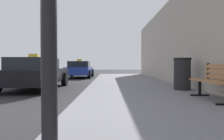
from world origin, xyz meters
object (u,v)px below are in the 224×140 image
object	(u,v)px
bench	(216,79)
car_blue	(80,69)
car_black	(35,73)
car_yellow	(82,68)
trash_bin	(182,74)

from	to	relation	value
bench	car_blue	bearing A→B (deg)	113.47
car_black	car_yellow	xyz separation A→B (m)	(0.09, 13.49, -0.00)
trash_bin	bench	bearing A→B (deg)	-87.25
trash_bin	car_blue	bearing A→B (deg)	117.80
trash_bin	car_black	distance (m)	5.70
bench	car_black	xyz separation A→B (m)	(-5.59, 3.52, -0.01)
trash_bin	car_yellow	distance (m)	15.96
bench	trash_bin	xyz separation A→B (m)	(-0.10, 1.99, 0.03)
car_yellow	bench	bearing A→B (deg)	-72.10
trash_bin	car_blue	xyz separation A→B (m)	(-4.75, 9.01, -0.05)
car_black	car_yellow	distance (m)	13.49
trash_bin	car_blue	distance (m)	10.19
trash_bin	car_blue	size ratio (longest dim) A/B	0.27
car_black	car_blue	distance (m)	7.52
car_blue	trash_bin	bearing A→B (deg)	-62.20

